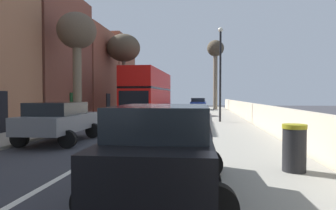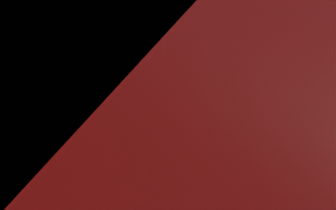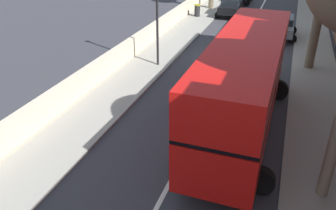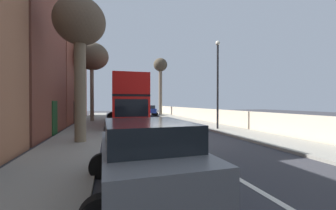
{
  "view_description": "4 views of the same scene",
  "coord_description": "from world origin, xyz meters",
  "px_view_note": "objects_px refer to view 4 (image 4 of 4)",
  "views": [
    {
      "loc": [
        3.25,
        -16.96,
        1.86
      ],
      "look_at": [
        0.31,
        6.74,
        1.12
      ],
      "focal_mm": 31.51,
      "sensor_mm": 36.0,
      "label": 1
    },
    {
      "loc": [
        -1.29,
        3.51,
        3.27
      ],
      "look_at": [
        0.9,
        11.14,
        1.23
      ],
      "focal_mm": 35.1,
      "sensor_mm": 36.0,
      "label": 2
    },
    {
      "loc": [
        -3.06,
        22.19,
        7.97
      ],
      "look_at": [
        1.17,
        10.14,
        1.28
      ],
      "focal_mm": 37.32,
      "sensor_mm": 36.0,
      "label": 3
    },
    {
      "loc": [
        -3.25,
        -10.26,
        1.98
      ],
      "look_at": [
        1.28,
        5.56,
        1.8
      ],
      "focal_mm": 22.19,
      "sensor_mm": 36.0,
      "label": 4
    }
  ],
  "objects_px": {
    "parked_car_grey_left_1": "(145,152)",
    "parked_car_blue_right_2": "(148,110)",
    "double_decker_bus": "(126,99)",
    "street_tree_right_3": "(160,70)",
    "street_tree_left_2": "(80,28)",
    "lamppost_right": "(218,77)",
    "street_tree_left_0": "(92,57)"
  },
  "relations": [
    {
      "from": "parked_car_grey_left_1",
      "to": "lamppost_right",
      "type": "xyz_separation_m",
      "value": [
        6.8,
        8.99,
        2.89
      ]
    },
    {
      "from": "double_decker_bus",
      "to": "lamppost_right",
      "type": "xyz_separation_m",
      "value": [
        6.0,
        -5.92,
        1.45
      ]
    },
    {
      "from": "street_tree_left_0",
      "to": "lamppost_right",
      "type": "height_order",
      "value": "street_tree_left_0"
    },
    {
      "from": "parked_car_grey_left_1",
      "to": "parked_car_blue_right_2",
      "type": "bearing_deg",
      "value": 79.31
    },
    {
      "from": "street_tree_left_0",
      "to": "lamppost_right",
      "type": "relative_size",
      "value": 1.27
    },
    {
      "from": "lamppost_right",
      "to": "street_tree_right_3",
      "type": "bearing_deg",
      "value": 88.94
    },
    {
      "from": "parked_car_grey_left_1",
      "to": "lamppost_right",
      "type": "distance_m",
      "value": 11.63
    },
    {
      "from": "parked_car_grey_left_1",
      "to": "parked_car_blue_right_2",
      "type": "xyz_separation_m",
      "value": [
        5.0,
        26.47,
        -0.0
      ]
    },
    {
      "from": "street_tree_right_3",
      "to": "lamppost_right",
      "type": "height_order",
      "value": "street_tree_right_3"
    },
    {
      "from": "street_tree_left_0",
      "to": "lamppost_right",
      "type": "distance_m",
      "value": 13.28
    },
    {
      "from": "street_tree_left_0",
      "to": "street_tree_left_2",
      "type": "relative_size",
      "value": 1.17
    },
    {
      "from": "double_decker_bus",
      "to": "parked_car_grey_left_1",
      "type": "bearing_deg",
      "value": -93.07
    },
    {
      "from": "street_tree_left_0",
      "to": "street_tree_left_2",
      "type": "bearing_deg",
      "value": -88.37
    },
    {
      "from": "street_tree_left_2",
      "to": "parked_car_blue_right_2",
      "type": "bearing_deg",
      "value": 70.7
    },
    {
      "from": "parked_car_blue_right_2",
      "to": "street_tree_right_3",
      "type": "height_order",
      "value": "street_tree_right_3"
    },
    {
      "from": "street_tree_right_3",
      "to": "lamppost_right",
      "type": "relative_size",
      "value": 1.42
    },
    {
      "from": "parked_car_blue_right_2",
      "to": "street_tree_right_3",
      "type": "distance_m",
      "value": 6.77
    },
    {
      "from": "double_decker_bus",
      "to": "street_tree_right_3",
      "type": "xyz_separation_m",
      "value": [
        6.34,
        12.68,
        4.89
      ]
    },
    {
      "from": "lamppost_right",
      "to": "double_decker_bus",
      "type": "bearing_deg",
      "value": 135.4
    },
    {
      "from": "double_decker_bus",
      "to": "street_tree_left_2",
      "type": "relative_size",
      "value": 1.59
    },
    {
      "from": "parked_car_grey_left_1",
      "to": "street_tree_left_2",
      "type": "height_order",
      "value": "street_tree_left_2"
    },
    {
      "from": "street_tree_left_0",
      "to": "street_tree_right_3",
      "type": "height_order",
      "value": "street_tree_right_3"
    },
    {
      "from": "parked_car_blue_right_2",
      "to": "double_decker_bus",
      "type": "bearing_deg",
      "value": -109.95
    },
    {
      "from": "parked_car_grey_left_1",
      "to": "street_tree_left_2",
      "type": "bearing_deg",
      "value": 108.05
    },
    {
      "from": "parked_car_blue_right_2",
      "to": "lamppost_right",
      "type": "relative_size",
      "value": 0.64
    },
    {
      "from": "double_decker_bus",
      "to": "street_tree_left_0",
      "type": "height_order",
      "value": "street_tree_left_0"
    },
    {
      "from": "double_decker_bus",
      "to": "street_tree_left_2",
      "type": "height_order",
      "value": "street_tree_left_2"
    },
    {
      "from": "parked_car_grey_left_1",
      "to": "street_tree_right_3",
      "type": "distance_m",
      "value": 29.18
    },
    {
      "from": "double_decker_bus",
      "to": "street_tree_left_2",
      "type": "distance_m",
      "value": 9.59
    },
    {
      "from": "street_tree_left_2",
      "to": "street_tree_right_3",
      "type": "distance_m",
      "value": 23.23
    },
    {
      "from": "street_tree_left_2",
      "to": "street_tree_right_3",
      "type": "height_order",
      "value": "street_tree_right_3"
    },
    {
      "from": "double_decker_bus",
      "to": "street_tree_left_0",
      "type": "xyz_separation_m",
      "value": [
        -3.19,
        3.23,
        4.29
      ]
    }
  ]
}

